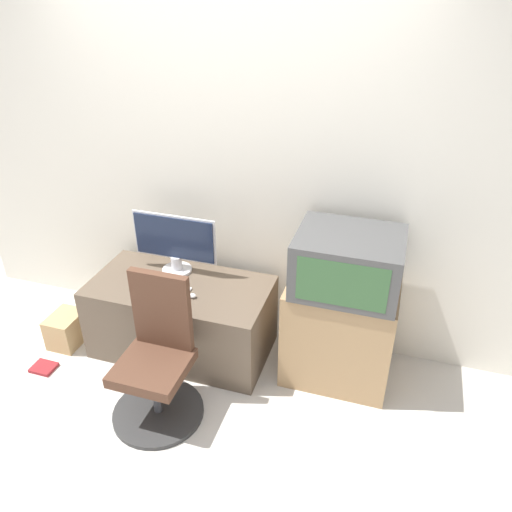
# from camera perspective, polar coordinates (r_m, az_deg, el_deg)

# --- Properties ---
(ground_plane) EXTENTS (12.00, 12.00, 0.00)m
(ground_plane) POSITION_cam_1_polar(r_m,az_deg,el_deg) (3.18, -11.16, -21.15)
(ground_plane) COLOR beige
(wall_back) EXTENTS (4.40, 0.05, 2.60)m
(wall_back) POSITION_cam_1_polar(r_m,az_deg,el_deg) (3.41, -2.99, 10.35)
(wall_back) COLOR silver
(wall_back) RESTS_ON ground_plane
(desk) EXTENTS (1.25, 0.64, 0.55)m
(desk) POSITION_cam_1_polar(r_m,az_deg,el_deg) (3.65, -8.46, -6.90)
(desk) COLOR brown
(desk) RESTS_ON ground_plane
(side_stand) EXTENTS (0.70, 0.55, 0.71)m
(side_stand) POSITION_cam_1_polar(r_m,az_deg,el_deg) (3.41, 9.52, -8.29)
(side_stand) COLOR #A37F56
(side_stand) RESTS_ON ground_plane
(main_monitor) EXTENTS (0.62, 0.21, 0.44)m
(main_monitor) POSITION_cam_1_polar(r_m,az_deg,el_deg) (3.53, -9.27, 1.51)
(main_monitor) COLOR silver
(main_monitor) RESTS_ON desk
(keyboard) EXTENTS (0.37, 0.13, 0.01)m
(keyboard) POSITION_cam_1_polar(r_m,az_deg,el_deg) (3.45, -10.59, -3.73)
(keyboard) COLOR white
(keyboard) RESTS_ON desk
(mouse) EXTENTS (0.05, 0.04, 0.03)m
(mouse) POSITION_cam_1_polar(r_m,az_deg,el_deg) (3.34, -7.27, -4.54)
(mouse) COLOR silver
(mouse) RESTS_ON desk
(crt_tv) EXTENTS (0.64, 0.53, 0.37)m
(crt_tv) POSITION_cam_1_polar(r_m,az_deg,el_deg) (3.08, 10.49, -0.73)
(crt_tv) COLOR #474747
(crt_tv) RESTS_ON side_stand
(office_chair) EXTENTS (0.57, 0.57, 0.94)m
(office_chair) POSITION_cam_1_polar(r_m,az_deg,el_deg) (3.15, -11.23, -12.16)
(office_chair) COLOR #333333
(office_chair) RESTS_ON ground_plane
(cardboard_box_lower) EXTENTS (0.21, 0.27, 0.24)m
(cardboard_box_lower) POSITION_cam_1_polar(r_m,az_deg,el_deg) (4.00, -20.82, -7.82)
(cardboard_box_lower) COLOR tan
(cardboard_box_lower) RESTS_ON ground_plane
(book) EXTENTS (0.16, 0.13, 0.02)m
(book) POSITION_cam_1_polar(r_m,az_deg,el_deg) (3.89, -23.09, -11.64)
(book) COLOR maroon
(book) RESTS_ON ground_plane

